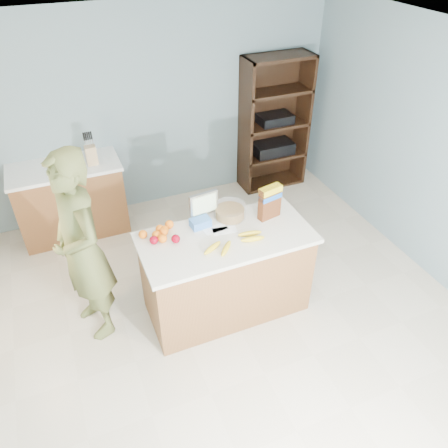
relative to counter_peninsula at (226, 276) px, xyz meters
name	(u,v)px	position (x,y,z in m)	size (l,w,h in m)	color
floor	(238,327)	(0.00, -0.30, -0.42)	(4.50, 5.00, 0.02)	beige
walls	(242,179)	(0.00, -0.30, 1.24)	(4.52, 5.02, 2.51)	gray
counter_peninsula	(226,276)	(0.00, 0.00, 0.00)	(1.56, 0.76, 0.90)	brown
back_cabinet	(71,199)	(-1.20, 1.90, 0.04)	(1.24, 0.62, 0.90)	brown
shelving_unit	(272,125)	(1.55, 2.05, 0.45)	(0.90, 0.40, 1.80)	black
person	(81,250)	(-1.22, 0.28, 0.51)	(0.67, 0.44, 1.84)	brown
knife_block	(91,155)	(-0.88, 1.82, 0.60)	(0.12, 0.10, 0.31)	tan
envelopes	(220,230)	(-0.02, 0.11, 0.49)	(0.30, 0.19, 0.00)	white
bananas	(235,242)	(0.03, -0.14, 0.51)	(0.60, 0.25, 0.05)	yellow
apples	(165,239)	(-0.53, 0.12, 0.52)	(0.26, 0.13, 0.08)	maroon
oranges	(160,232)	(-0.54, 0.24, 0.52)	(0.34, 0.25, 0.08)	orange
blue_carton	(200,223)	(-0.16, 0.23, 0.52)	(0.18, 0.12, 0.08)	blue
salad_bowl	(230,212)	(0.15, 0.26, 0.54)	(0.30, 0.30, 0.13)	#267219
tv	(204,205)	(-0.09, 0.33, 0.64)	(0.28, 0.12, 0.28)	silver
cereal_box	(270,200)	(0.49, 0.12, 0.68)	(0.23, 0.13, 0.33)	#592B14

